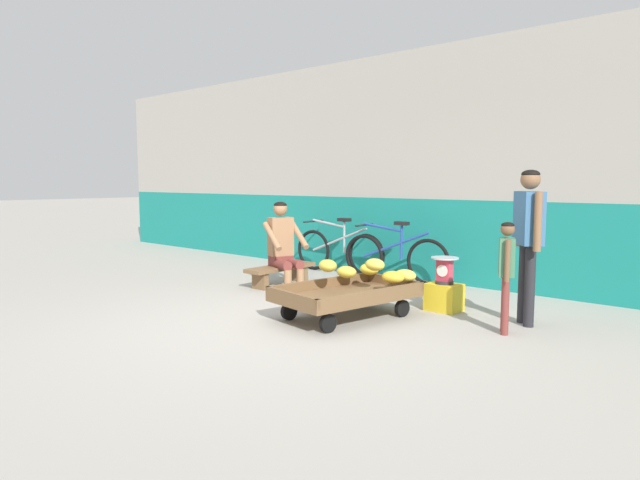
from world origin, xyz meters
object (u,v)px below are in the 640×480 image
(weighing_scale, at_px, (445,270))
(bicycle_far_left, at_px, (395,257))
(customer_adult, at_px, (529,229))
(banana_cart, at_px, (346,296))
(bicycle_near_left, at_px, (339,250))
(low_bench, at_px, (281,271))
(vendor_seated, at_px, (283,245))
(customer_child, at_px, (506,265))
(plastic_crate, at_px, (444,297))

(weighing_scale, relative_size, bicycle_far_left, 0.18)
(weighing_scale, bearing_deg, customer_adult, 0.74)
(banana_cart, xyz_separation_m, bicycle_near_left, (-1.93, 2.16, 0.11))
(banana_cart, bearing_deg, low_bench, 155.50)
(bicycle_far_left, bearing_deg, bicycle_near_left, 178.48)
(low_bench, bearing_deg, weighing_scale, 3.32)
(low_bench, bearing_deg, vendor_seated, -18.27)
(bicycle_far_left, bearing_deg, customer_child, -34.21)
(low_bench, xyz_separation_m, bicycle_near_left, (-0.08, 1.31, 0.15))
(plastic_crate, bearing_deg, customer_child, -26.54)
(plastic_crate, relative_size, bicycle_near_left, 0.22)
(banana_cart, distance_m, customer_child, 1.62)
(bicycle_near_left, bearing_deg, customer_adult, -18.81)
(banana_cart, height_order, customer_adult, customer_adult)
(banana_cart, distance_m, low_bench, 2.04)
(plastic_crate, xyz_separation_m, bicycle_far_left, (-1.45, 1.14, 0.20))
(plastic_crate, distance_m, customer_adult, 1.21)
(weighing_scale, height_order, customer_adult, customer_adult)
(bicycle_near_left, height_order, customer_adult, customer_adult)
(bicycle_far_left, relative_size, customer_adult, 1.08)
(weighing_scale, xyz_separation_m, customer_adult, (0.91, 0.01, 0.50))
(weighing_scale, distance_m, customer_child, 1.02)
(banana_cart, xyz_separation_m, plastic_crate, (0.58, 0.99, -0.09))
(vendor_seated, relative_size, customer_child, 1.09)
(vendor_seated, relative_size, bicycle_near_left, 0.69)
(low_bench, height_order, weighing_scale, weighing_scale)
(low_bench, relative_size, vendor_seated, 0.97)
(weighing_scale, bearing_deg, vendor_seated, -175.89)
(banana_cart, bearing_deg, customer_adult, 33.93)
(bicycle_far_left, xyz_separation_m, customer_child, (2.34, -1.59, 0.30))
(banana_cart, relative_size, customer_adult, 1.02)
(banana_cart, xyz_separation_m, low_bench, (-1.85, 0.84, -0.04))
(plastic_crate, xyz_separation_m, customer_child, (0.89, -0.45, 0.50))
(banana_cart, height_order, bicycle_far_left, bicycle_far_left)
(banana_cart, relative_size, low_bench, 1.41)
(banana_cart, distance_m, customer_adult, 1.92)
(low_bench, height_order, vendor_seated, vendor_seated)
(customer_adult, xyz_separation_m, customer_child, (-0.01, -0.46, -0.30))
(plastic_crate, distance_m, bicycle_near_left, 2.78)
(plastic_crate, bearing_deg, bicycle_far_left, 141.65)
(vendor_seated, height_order, bicycle_far_left, vendor_seated)
(bicycle_near_left, distance_m, bicycle_far_left, 1.06)
(banana_cart, height_order, bicycle_near_left, bicycle_near_left)
(low_bench, height_order, bicycle_near_left, bicycle_near_left)
(customer_adult, bearing_deg, vendor_seated, -176.83)
(vendor_seated, distance_m, bicycle_far_left, 1.61)
(weighing_scale, relative_size, customer_child, 0.29)
(plastic_crate, bearing_deg, vendor_seated, -175.87)
(vendor_seated, xyz_separation_m, bicycle_near_left, (-0.16, 1.34, -0.21))
(plastic_crate, height_order, customer_child, customer_child)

